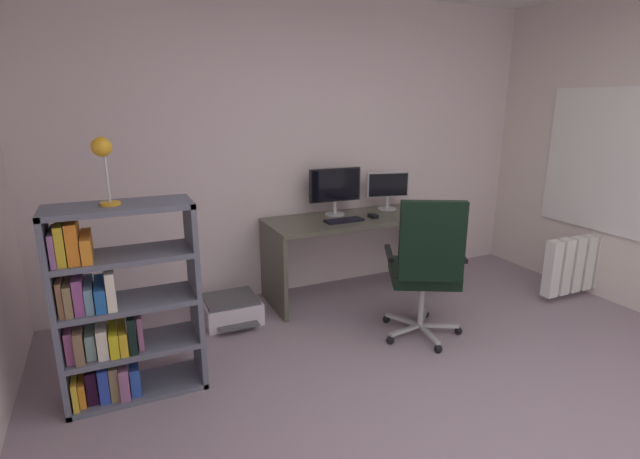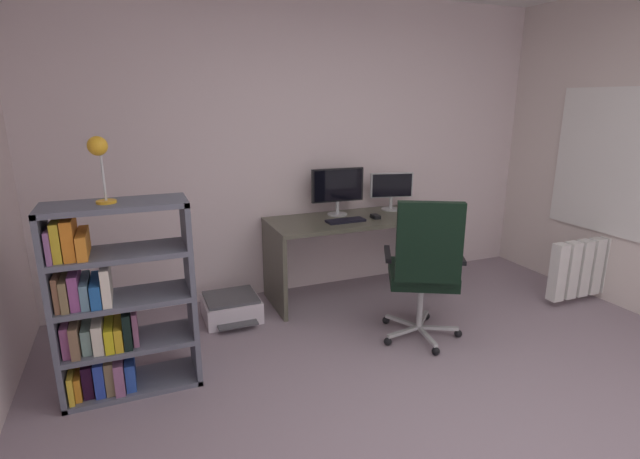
% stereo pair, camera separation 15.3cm
% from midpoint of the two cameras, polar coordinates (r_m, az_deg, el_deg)
% --- Properties ---
extents(wall_back, '(4.69, 0.10, 2.66)m').
position_cam_midpoint_polar(wall_back, '(4.42, -2.80, 9.75)').
color(wall_back, silver).
rests_on(wall_back, ground).
extents(window_pane, '(0.01, 1.15, 1.18)m').
position_cam_midpoint_polar(window_pane, '(4.86, 30.67, 7.07)').
color(window_pane, white).
extents(window_frame, '(0.02, 1.23, 1.26)m').
position_cam_midpoint_polar(window_frame, '(4.86, 30.62, 7.07)').
color(window_frame, white).
extents(desk, '(1.61, 0.65, 0.74)m').
position_cam_midpoint_polar(desk, '(4.32, 3.22, -0.90)').
color(desk, '#515041').
rests_on(desk, ground).
extents(monitor_main, '(0.49, 0.18, 0.43)m').
position_cam_midpoint_polar(monitor_main, '(4.30, 0.80, 5.12)').
color(monitor_main, '#B2B5B7').
rests_on(monitor_main, desk).
extents(monitor_secondary, '(0.41, 0.18, 0.36)m').
position_cam_midpoint_polar(monitor_secondary, '(4.57, 7.20, 5.07)').
color(monitor_secondary, '#B2B5B7').
rests_on(monitor_secondary, desk).
extents(keyboard, '(0.34, 0.14, 0.02)m').
position_cam_midpoint_polar(keyboard, '(4.11, 1.84, 1.10)').
color(keyboard, black).
rests_on(keyboard, desk).
extents(computer_mouse, '(0.06, 0.10, 0.03)m').
position_cam_midpoint_polar(computer_mouse, '(4.26, 5.39, 1.63)').
color(computer_mouse, black).
rests_on(computer_mouse, desk).
extents(office_chair, '(0.67, 0.71, 1.11)m').
position_cam_midpoint_polar(office_chair, '(3.51, 11.42, -4.14)').
color(office_chair, '#B7BABC').
rests_on(office_chair, ground).
extents(bookshelf, '(0.80, 0.34, 1.19)m').
position_cam_midpoint_polar(bookshelf, '(3.12, -24.84, -9.01)').
color(bookshelf, slate).
rests_on(bookshelf, ground).
extents(desk_lamp, '(0.12, 0.11, 0.38)m').
position_cam_midpoint_polar(desk_lamp, '(2.89, -26.08, 8.01)').
color(desk_lamp, gold).
rests_on(desk_lamp, bookshelf).
extents(printer, '(0.45, 0.50, 0.20)m').
position_cam_midpoint_polar(printer, '(4.03, -11.74, -9.36)').
color(printer, silver).
rests_on(printer, ground).
extents(radiator, '(0.98, 0.10, 0.51)m').
position_cam_midpoint_polar(radiator, '(4.97, 28.59, -3.48)').
color(radiator, white).
rests_on(radiator, ground).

